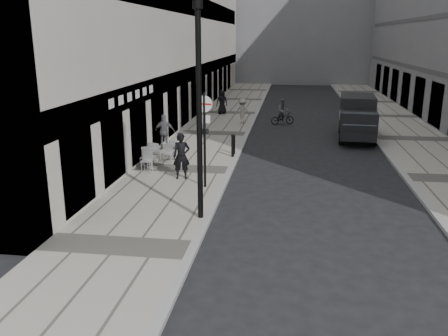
# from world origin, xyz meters

# --- Properties ---
(ground) EXTENTS (120.00, 120.00, 0.00)m
(ground) POSITION_xyz_m (0.00, 0.00, 0.00)
(ground) COLOR black
(ground) RESTS_ON ground
(sidewalk) EXTENTS (4.00, 60.00, 0.12)m
(sidewalk) POSITION_xyz_m (-2.00, 18.00, 0.06)
(sidewalk) COLOR gray
(sidewalk) RESTS_ON ground
(far_sidewalk) EXTENTS (4.00, 60.00, 0.12)m
(far_sidewalk) POSITION_xyz_m (9.00, 18.00, 0.06)
(far_sidewalk) COLOR gray
(far_sidewalk) RESTS_ON ground
(walking_man) EXTENTS (0.73, 0.56, 1.78)m
(walking_man) POSITION_xyz_m (-1.68, 8.92, 1.01)
(walking_man) COLOR black
(walking_man) RESTS_ON sidewalk
(sign_post) EXTENTS (0.59, 0.14, 3.42)m
(sign_post) POSITION_xyz_m (-0.60, 7.99, 2.32)
(sign_post) COLOR black
(sign_post) RESTS_ON sidewalk
(lamppost) EXTENTS (0.29, 0.29, 6.38)m
(lamppost) POSITION_xyz_m (-0.20, 4.99, 3.67)
(lamppost) COLOR black
(lamppost) RESTS_ON sidewalk
(bollard_near) EXTENTS (0.13, 0.13, 0.97)m
(bollard_near) POSITION_xyz_m (-0.15, 12.62, 0.60)
(bollard_near) COLOR black
(bollard_near) RESTS_ON sidewalk
(bollard_far) EXTENTS (0.11, 0.11, 0.86)m
(bollard_far) POSITION_xyz_m (-0.15, 13.14, 0.55)
(bollard_far) COLOR black
(bollard_far) RESTS_ON sidewalk
(panel_van) EXTENTS (2.22, 5.02, 2.30)m
(panel_van) POSITION_xyz_m (6.01, 18.04, 1.30)
(panel_van) COLOR black
(panel_van) RESTS_ON ground
(cyclist) EXTENTS (1.61, 1.06, 1.64)m
(cyclist) POSITION_xyz_m (1.92, 21.92, 0.64)
(cyclist) COLOR black
(cyclist) RESTS_ON ground
(pedestrian_a) EXTENTS (1.09, 0.72, 1.72)m
(pedestrian_a) POSITION_xyz_m (-3.60, 13.60, 0.98)
(pedestrian_a) COLOR #5B5B60
(pedestrian_a) RESTS_ON sidewalk
(pedestrian_b) EXTENTS (1.02, 0.62, 1.54)m
(pedestrian_b) POSITION_xyz_m (-0.60, 21.39, 0.89)
(pedestrian_b) COLOR gray
(pedestrian_b) RESTS_ON sidewalk
(pedestrian_c) EXTENTS (0.97, 0.85, 1.68)m
(pedestrian_c) POSITION_xyz_m (-2.42, 24.95, 0.96)
(pedestrian_c) COLOR black
(pedestrian_c) RESTS_ON sidewalk
(cafe_table_near) EXTENTS (0.64, 1.44, 0.82)m
(cafe_table_near) POSITION_xyz_m (-3.60, 10.91, 0.54)
(cafe_table_near) COLOR silver
(cafe_table_near) RESTS_ON sidewalk
(cafe_table_mid) EXTENTS (0.74, 1.67, 0.95)m
(cafe_table_mid) POSITION_xyz_m (-3.27, 10.20, 0.60)
(cafe_table_mid) COLOR silver
(cafe_table_mid) RESTS_ON sidewalk
(cafe_table_far) EXTENTS (0.63, 1.42, 0.81)m
(cafe_table_far) POSITION_xyz_m (-2.80, 11.66, 0.53)
(cafe_table_far) COLOR silver
(cafe_table_far) RESTS_ON sidewalk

